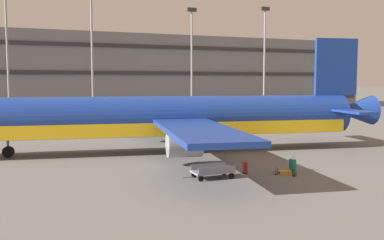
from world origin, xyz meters
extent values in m
plane|color=slate|center=(0.00, 0.00, 0.00)|extent=(600.00, 600.00, 0.00)
cube|color=slate|center=(0.00, 54.90, 7.58)|extent=(120.81, 21.83, 15.17)
cube|color=#2D2D33|center=(0.00, 43.89, 2.53)|extent=(119.60, 0.24, 0.70)
cube|color=#2D2D33|center=(0.00, 43.89, 7.58)|extent=(119.60, 0.24, 0.70)
cube|color=#2D2D33|center=(0.00, 43.89, 12.64)|extent=(119.60, 0.24, 0.70)
cylinder|color=navy|center=(-1.98, -1.50, 3.07)|extent=(33.25, 8.88, 3.45)
cube|color=yellow|center=(-1.98, -1.50, 2.12)|extent=(31.93, 8.59, 1.10)
cone|color=navy|center=(15.55, -4.44, 3.33)|extent=(4.54, 3.40, 2.76)
cube|color=navy|center=(13.77, -4.14, 7.38)|extent=(4.14, 1.04, 5.17)
cube|color=navy|center=(12.84, -7.31, 3.50)|extent=(2.63, 5.40, 0.20)
cube|color=navy|center=(13.92, -0.85, 3.50)|extent=(2.63, 5.40, 0.20)
cube|color=navy|center=(-2.43, -10.23, 2.81)|extent=(6.64, 14.45, 0.36)
cube|color=navy|center=(0.45, 6.89, 2.81)|extent=(6.64, 14.45, 0.36)
cylinder|color=#9E9EA3|center=(-2.51, -7.68, 1.56)|extent=(2.74, 2.28, 1.90)
cylinder|color=#9E9EA3|center=(-0.46, 4.51, 1.56)|extent=(2.74, 2.28, 1.90)
cylinder|color=black|center=(-14.40, 0.58, 0.45)|extent=(0.95, 0.49, 0.90)
cylinder|color=slate|center=(-14.40, 0.58, 1.12)|extent=(0.20, 0.20, 1.35)
cylinder|color=black|center=(-0.91, -3.17, 0.45)|extent=(0.95, 0.49, 0.90)
cylinder|color=slate|center=(-0.91, -3.17, 1.12)|extent=(0.20, 0.20, 1.35)
cylinder|color=black|center=(-0.43, -0.28, 0.45)|extent=(0.95, 0.49, 0.90)
cylinder|color=slate|center=(-0.43, -0.28, 1.12)|extent=(0.20, 0.20, 1.35)
cylinder|color=gray|center=(-15.15, 38.44, 11.92)|extent=(0.36, 0.36, 23.84)
cylinder|color=gray|center=(-1.90, 38.44, 12.11)|extent=(0.36, 0.36, 24.22)
cylinder|color=gray|center=(16.33, 38.44, 9.39)|extent=(0.36, 0.36, 18.79)
cube|color=#333338|center=(16.33, 38.44, 19.14)|extent=(1.80, 0.50, 0.70)
cylinder|color=gray|center=(31.89, 38.44, 9.96)|extent=(0.36, 0.36, 19.91)
cube|color=#333338|center=(31.89, 38.44, 20.26)|extent=(1.80, 0.50, 0.70)
cube|color=orange|center=(2.63, -12.78, 0.12)|extent=(0.89, 0.64, 0.23)
cube|color=black|center=(2.23, -12.67, 0.12)|extent=(0.09, 0.22, 0.02)
cube|color=#147266|center=(3.56, -12.25, 0.44)|extent=(0.32, 0.45, 0.79)
cylinder|color=#333338|center=(3.66, -12.35, 0.92)|extent=(0.02, 0.02, 0.16)
cylinder|color=#333338|center=(3.62, -12.12, 0.92)|extent=(0.02, 0.02, 0.16)
cube|color=black|center=(3.64, -12.23, 1.00)|extent=(0.06, 0.23, 0.02)
cylinder|color=black|center=(3.49, -12.43, 0.03)|extent=(0.05, 0.03, 0.05)
cylinder|color=black|center=(3.44, -12.10, 0.03)|extent=(0.05, 0.03, 0.05)
cylinder|color=black|center=(3.69, -12.39, 0.03)|extent=(0.05, 0.03, 0.05)
cylinder|color=black|center=(3.64, -12.06, 0.03)|extent=(0.05, 0.03, 0.05)
cube|color=#B21E23|center=(0.30, -11.57, 0.41)|extent=(0.35, 0.42, 0.72)
cylinder|color=#333338|center=(0.36, -11.69, 0.83)|extent=(0.02, 0.02, 0.12)
cylinder|color=#333338|center=(0.41, -11.50, 0.83)|extent=(0.02, 0.02, 0.12)
cube|color=black|center=(0.38, -11.59, 0.89)|extent=(0.07, 0.20, 0.02)
cylinder|color=black|center=(0.16, -11.68, 0.03)|extent=(0.05, 0.03, 0.05)
cylinder|color=black|center=(0.24, -11.40, 0.03)|extent=(0.05, 0.03, 0.05)
cylinder|color=black|center=(0.37, -11.74, 0.03)|extent=(0.05, 0.03, 0.05)
cylinder|color=black|center=(0.45, -11.46, 0.03)|extent=(0.05, 0.03, 0.05)
ellipsoid|color=gray|center=(1.96, -12.70, 0.23)|extent=(0.30, 0.37, 0.46)
ellipsoid|color=gray|center=(1.88, -12.67, 0.16)|extent=(0.17, 0.24, 0.21)
torus|color=black|center=(1.99, -12.71, 0.47)|extent=(0.04, 0.08, 0.08)
cube|color=black|center=(2.00, -12.82, 0.23)|extent=(0.04, 0.04, 0.39)
cube|color=black|center=(2.07, -12.65, 0.23)|extent=(0.04, 0.04, 0.39)
ellipsoid|color=#264C26|center=(2.77, -13.62, 0.22)|extent=(0.38, 0.28, 0.44)
ellipsoid|color=#264C26|center=(2.79, -13.70, 0.15)|extent=(0.25, 0.15, 0.20)
torus|color=black|center=(2.76, -13.59, 0.45)|extent=(0.08, 0.04, 0.08)
cube|color=black|center=(2.83, -13.51, 0.22)|extent=(0.04, 0.03, 0.38)
cube|color=black|center=(2.65, -13.57, 0.22)|extent=(0.04, 0.03, 0.38)
cube|color=gray|center=(-2.26, -12.09, 0.42)|extent=(2.60, 1.31, 0.12)
cylinder|color=#4C4C51|center=(-3.91, -12.09, 0.18)|extent=(0.70, 0.05, 0.05)
cube|color=gray|center=(-2.26, -12.71, 0.62)|extent=(2.47, 0.05, 0.40)
cube|color=gray|center=(-2.26, -11.47, 0.62)|extent=(2.47, 0.05, 0.40)
cylinder|color=black|center=(-3.30, -12.64, 0.18)|extent=(0.36, 0.10, 0.36)
cylinder|color=black|center=(-3.30, -11.54, 0.18)|extent=(0.36, 0.10, 0.36)
cylinder|color=black|center=(-1.22, -12.64, 0.18)|extent=(0.36, 0.10, 0.36)
cylinder|color=black|center=(-1.22, -11.53, 0.18)|extent=(0.36, 0.10, 0.36)
camera|label=1|loc=(-13.23, -36.21, 6.08)|focal=40.15mm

